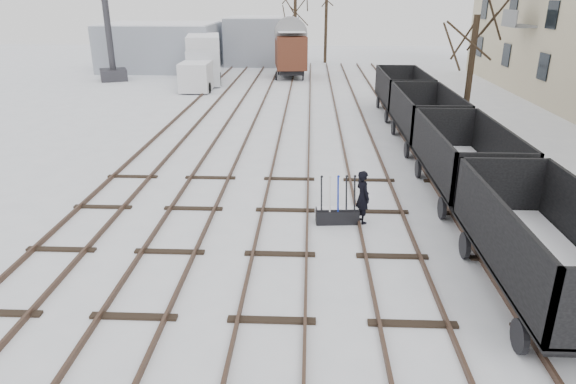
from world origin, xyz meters
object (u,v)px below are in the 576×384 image
Objects in this scene: ground_frame at (337,214)px; crane at (111,46)px; worker at (363,197)px; lorry at (204,58)px; freight_wagon_a at (542,262)px; box_van_wagon at (290,50)px; panel_van at (199,74)px.

ground_frame is 32.03m from crane.
worker is 28.78m from lorry.
worker is (0.75, 0.10, 0.55)m from ground_frame.
freight_wagon_a is 0.59× the size of crane.
box_van_wagon is (-6.95, 33.20, 1.26)m from freight_wagon_a.
lorry is 4.01m from panel_van.
freight_wagon_a is at bearing -79.38° from crane.
lorry is 7.43m from crane.
ground_frame is 0.93m from worker.
ground_frame is at bearing -91.13° from box_van_wagon.
panel_van is at bearing -94.47° from lorry.
ground_frame is 29.38m from box_van_wagon.
box_van_wagon reaches higher than lorry.
crane is at bearing -178.02° from box_van_wagon.
worker is 24.98m from panel_van.
crane is at bearing 117.09° from ground_frame.
ground_frame is at bearing -69.22° from panel_van.
lorry is (-10.15, 26.92, 0.97)m from worker.
freight_wagon_a is at bearing -64.25° from panel_van.
crane reaches higher than panel_van.
crane is (-7.77, 4.08, 1.58)m from panel_van.
box_van_wagon reaches higher than ground_frame.
ground_frame is 24.80m from panel_van.
panel_van is (0.38, -3.93, -0.72)m from lorry.
box_van_wagon is (-3.33, 29.11, 1.36)m from worker.
ground_frame is 0.15× the size of crane.
ground_frame is 0.25× the size of freight_wagon_a.
box_van_wagon is 1.09× the size of panel_van.
freight_wagon_a is at bearing -47.01° from ground_frame.
panel_van is (-13.39, 27.08, 0.14)m from freight_wagon_a.
freight_wagon_a is at bearing -84.35° from box_van_wagon.
worker is 0.35× the size of panel_van.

